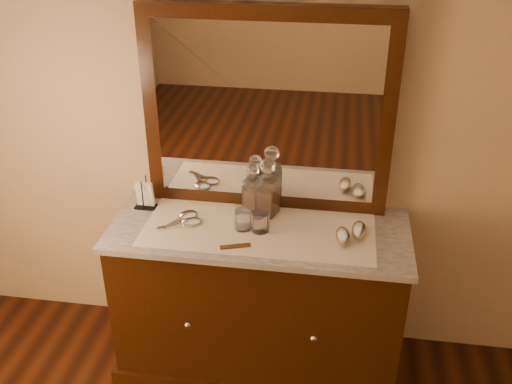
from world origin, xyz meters
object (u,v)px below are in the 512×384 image
Objects in this scene: pin_dish at (243,225)px; napkin_rack at (145,196)px; mirror_frame at (267,112)px; decanter_right at (268,193)px; hand_mirror_inner at (187,223)px; comb at (235,246)px; decanter_left at (253,192)px; hand_mirror_outer at (185,217)px; brush_far at (359,231)px; brush_near at (343,237)px; dresser_cabinet at (259,300)px.

pin_dish is 0.46× the size of napkin_rack.
decanter_right is at bearing -79.30° from mirror_frame.
hand_mirror_inner is at bearing -156.71° from decanter_right.
decanter_left is at bearing 67.38° from comb.
decanter_left is (-0.06, -0.08, -0.40)m from mirror_frame.
decanter_left reaches higher than pin_dish.
mirror_frame reaches higher than hand_mirror_outer.
brush_far is at bearing -15.43° from decanter_right.
mirror_frame reaches higher than napkin_rack.
hand_mirror_inner is at bearing -175.33° from pin_dish.
comb is 0.35m from decanter_right.
napkin_rack is 1.08× the size of brush_near.
napkin_rack is at bearing 151.58° from hand_mirror_inner.
decanter_left is at bearing 83.02° from pin_dish.
comb is (-0.08, -0.18, 0.45)m from dresser_cabinet.
decanter_left is at bearing 5.41° from napkin_rack.
comb is 0.94× the size of brush_far.
hand_mirror_outer is (-0.37, -0.22, -0.49)m from mirror_frame.
hand_mirror_outer is (-0.77, 0.08, -0.01)m from brush_near.
napkin_rack is 1.01m from brush_near.
mirror_frame is at bearing 73.02° from pin_dish.
comb is at bearing -165.22° from brush_near.
mirror_frame is 4.58× the size of decanter_left.
brush_near is (0.45, -0.22, -0.08)m from decanter_left.
mirror_frame is 0.75m from napkin_rack.
dresser_cabinet is at bearing 4.50° from hand_mirror_inner.
brush_near reaches higher than pin_dish.
brush_far is at bearing -16.13° from decanter_left.
decanter_right is 1.39× the size of hand_mirror_inner.
hand_mirror_outer is at bearing -149.79° from mirror_frame.
dresser_cabinet is 0.66m from brush_far.
decanter_left is (0.02, 0.17, 0.09)m from pin_dish.
hand_mirror_outer is at bearing 173.80° from pin_dish.
hand_mirror_outer is (-0.85, 0.02, -0.01)m from brush_far.
mirror_frame is (0.00, 0.25, 0.94)m from dresser_cabinet.
brush_far is at bearing 2.43° from hand_mirror_inner.
napkin_rack reaches higher than brush_far.
brush_far is (0.45, -0.12, -0.10)m from decanter_right.
mirror_frame is at bearing 153.30° from brush_far.
hand_mirror_outer reaches higher than comb.
brush_near is 1.01× the size of brush_far.
decanter_left reaches higher than brush_far.
decanter_left is at bearing 159.92° from decanter_right.
decanter_right reaches higher than napkin_rack.
hand_mirror_inner is at bearing 131.29° from comb.
dresser_cabinet is 8.53× the size of napkin_rack.
decanter_right is at bearing 2.14° from napkin_rack.
decanter_right is (0.08, -0.03, 0.02)m from decanter_left.
comb is 0.60m from napkin_rack.
brush_near is 0.75m from hand_mirror_inner.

